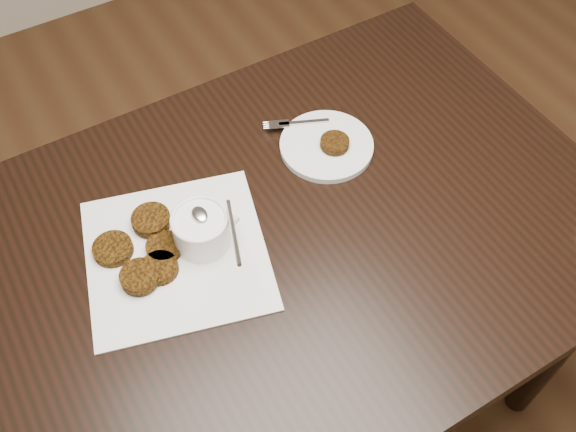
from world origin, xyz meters
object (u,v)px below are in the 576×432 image
at_px(napkin, 177,254).
at_px(plate_with_patty, 327,143).
at_px(table, 265,339).
at_px(sauce_ramekin, 199,218).

height_order(napkin, plate_with_patty, plate_with_patty).
xyz_separation_m(table, plate_with_patty, (0.22, 0.13, 0.39)).
bearing_deg(table, sauce_ramekin, 145.61).
bearing_deg(table, plate_with_patty, 30.44).
bearing_deg(sauce_ramekin, napkin, -179.28).
xyz_separation_m(napkin, sauce_ramekin, (0.05, 0.00, 0.07)).
distance_m(table, sauce_ramekin, 0.46).
relative_size(sauce_ramekin, plate_with_patty, 0.74).
height_order(table, napkin, napkin).
distance_m(napkin, sauce_ramekin, 0.09).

